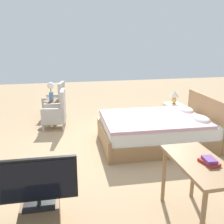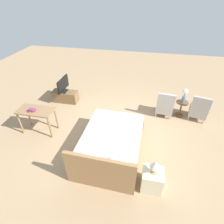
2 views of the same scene
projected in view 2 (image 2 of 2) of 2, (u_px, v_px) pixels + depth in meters
The scene contains 12 objects.
ground_plane at pixel (117, 127), 5.56m from camera, with size 16.00×16.00×0.00m, color #A38460.
bed at pixel (111, 145), 4.54m from camera, with size 1.59×2.25×0.96m.
armchair_by_window_left at pixel (199, 110), 5.69m from camera, with size 0.65×0.65×0.92m.
armchair_by_window_right at pixel (165, 106), 5.86m from camera, with size 0.60×0.60×0.92m.
side_table at pixel (181, 107), 5.88m from camera, with size 0.40×0.40×0.54m.
flower_vase at pixel (185, 94), 5.59m from camera, with size 0.17×0.17×0.48m.
nightstand at pixel (152, 180), 3.75m from camera, with size 0.44×0.41×0.53m.
table_lamp at pixel (155, 166), 3.47m from camera, with size 0.22×0.22×0.33m.
tv_stand at pixel (65, 96), 6.69m from camera, with size 0.96×0.40×0.43m.
tv_flatscreen at pixel (63, 85), 6.40m from camera, with size 0.21×0.80×0.54m.
vanity_desk at pixel (36, 113), 5.05m from camera, with size 1.04×0.52×0.78m.
book_stack at pixel (32, 110), 4.92m from camera, with size 0.24×0.18×0.07m.
Camera 2 is at (-0.66, 4.17, 3.65)m, focal length 28.00 mm.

